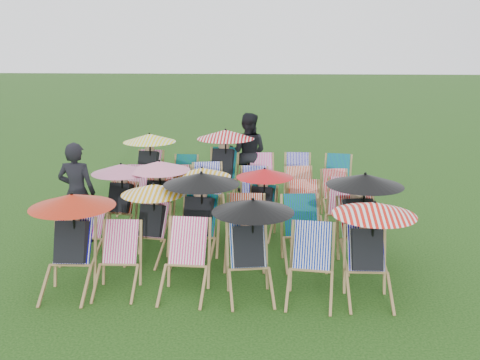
# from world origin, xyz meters

# --- Properties ---
(ground) EXTENTS (100.00, 100.00, 0.00)m
(ground) POSITION_xyz_m (0.00, 0.00, 0.00)
(ground) COLOR black
(ground) RESTS_ON ground
(deckchair_0) EXTENTS (1.11, 1.16, 1.32)m
(deckchair_0) POSITION_xyz_m (-1.90, -2.24, 0.70)
(deckchair_0) COLOR olive
(deckchair_0) RESTS_ON ground
(deckchair_1) EXTENTS (0.60, 0.82, 0.87)m
(deckchair_1) POSITION_xyz_m (-1.30, -2.19, 0.44)
(deckchair_1) COLOR olive
(deckchair_1) RESTS_ON ground
(deckchair_2) EXTENTS (0.66, 0.89, 0.94)m
(deckchair_2) POSITION_xyz_m (-0.39, -2.23, 0.47)
(deckchair_2) COLOR olive
(deckchair_2) RESTS_ON ground
(deckchair_3) EXTENTS (1.07, 1.16, 1.27)m
(deckchair_3) POSITION_xyz_m (0.47, -2.17, 0.67)
(deckchair_3) COLOR olive
(deckchair_3) RESTS_ON ground
(deckchair_4) EXTENTS (0.71, 0.92, 0.93)m
(deckchair_4) POSITION_xyz_m (1.25, -2.27, 0.46)
(deckchair_4) COLOR olive
(deckchair_4) RESTS_ON ground
(deckchair_5) EXTENTS (1.07, 1.11, 1.27)m
(deckchair_5) POSITION_xyz_m (1.99, -2.19, 0.67)
(deckchair_5) COLOR olive
(deckchair_5) RESTS_ON ground
(deckchair_6) EXTENTS (0.63, 0.81, 0.82)m
(deckchair_6) POSITION_xyz_m (-2.10, -1.17, 0.41)
(deckchair_6) COLOR olive
(deckchair_6) RESTS_ON ground
(deckchair_7) EXTENTS (0.98, 1.04, 1.16)m
(deckchair_7) POSITION_xyz_m (-1.11, -1.06, 0.61)
(deckchair_7) COLOR olive
(deckchair_7) RESTS_ON ground
(deckchair_8) EXTENTS (1.14, 1.21, 1.36)m
(deckchair_8) POSITION_xyz_m (-0.38, -1.10, 0.72)
(deckchair_8) COLOR olive
(deckchair_8) RESTS_ON ground
(deckchair_9) EXTENTS (0.66, 0.91, 0.96)m
(deckchair_9) POSITION_xyz_m (0.34, -1.10, 0.48)
(deckchair_9) COLOR olive
(deckchair_9) RESTS_ON ground
(deckchair_10) EXTENTS (0.73, 0.95, 0.96)m
(deckchair_10) POSITION_xyz_m (1.21, -1.08, 0.48)
(deckchair_10) COLOR olive
(deckchair_10) RESTS_ON ground
(deckchair_11) EXTENTS (1.14, 1.22, 1.35)m
(deckchair_11) POSITION_xyz_m (2.07, -1.02, 0.71)
(deckchair_11) COLOR olive
(deckchair_11) RESTS_ON ground
(deckchair_12) EXTENTS (1.02, 1.09, 1.21)m
(deckchair_12) POSITION_xyz_m (-1.92, 0.05, 0.64)
(deckchair_12) COLOR olive
(deckchair_12) RESTS_ON ground
(deckchair_13) EXTENTS (1.06, 1.12, 1.25)m
(deckchair_13) POSITION_xyz_m (-1.27, 0.12, 0.66)
(deckchair_13) COLOR olive
(deckchair_13) RESTS_ON ground
(deckchair_14) EXTENTS (0.99, 1.06, 1.17)m
(deckchair_14) POSITION_xyz_m (-0.49, 0.02, 0.62)
(deckchair_14) COLOR olive
(deckchair_14) RESTS_ON ground
(deckchair_15) EXTENTS (0.97, 1.04, 1.15)m
(deckchair_15) POSITION_xyz_m (0.54, 0.12, 0.61)
(deckchair_15) COLOR olive
(deckchair_15) RESTS_ON ground
(deckchair_16) EXTENTS (0.67, 0.89, 0.92)m
(deckchair_16) POSITION_xyz_m (1.30, 0.02, 0.46)
(deckchair_16) COLOR olive
(deckchair_16) RESTS_ON ground
(deckchair_17) EXTENTS (0.79, 0.99, 0.97)m
(deckchair_17) POSITION_xyz_m (1.92, -0.00, 0.48)
(deckchair_17) COLOR olive
(deckchair_17) RESTS_ON ground
(deckchair_18) EXTENTS (0.60, 0.82, 0.86)m
(deckchair_18) POSITION_xyz_m (-1.95, 1.24, 0.43)
(deckchair_18) COLOR olive
(deckchair_18) RESTS_ON ground
(deckchair_19) EXTENTS (0.71, 0.89, 0.88)m
(deckchair_19) POSITION_xyz_m (-1.09, 1.21, 0.44)
(deckchair_19) COLOR olive
(deckchair_19) RESTS_ON ground
(deckchair_20) EXTENTS (0.78, 0.98, 0.96)m
(deckchair_20) POSITION_xyz_m (-0.48, 1.13, 0.48)
(deckchair_20) COLOR olive
(deckchair_20) RESTS_ON ground
(deckchair_21) EXTENTS (0.58, 0.81, 0.87)m
(deckchair_21) POSITION_xyz_m (0.37, 1.24, 0.44)
(deckchair_21) COLOR olive
(deckchair_21) RESTS_ON ground
(deckchair_22) EXTENTS (0.72, 0.90, 0.89)m
(deckchair_22) POSITION_xyz_m (1.30, 1.22, 0.44)
(deckchair_22) COLOR olive
(deckchair_22) RESTS_ON ground
(deckchair_23) EXTENTS (0.65, 0.84, 0.85)m
(deckchair_23) POSITION_xyz_m (1.97, 1.19, 0.43)
(deckchair_23) COLOR olive
(deckchair_23) RESTS_ON ground
(deckchair_24) EXTENTS (1.13, 1.19, 1.34)m
(deckchair_24) POSITION_xyz_m (-1.98, 2.42, 0.71)
(deckchair_24) COLOR olive
(deckchair_24) RESTS_ON ground
(deckchair_25) EXTENTS (0.60, 0.81, 0.86)m
(deckchair_25) POSITION_xyz_m (-1.18, 2.37, 0.43)
(deckchair_25) COLOR olive
(deckchair_25) RESTS_ON ground
(deckchair_26) EXTENTS (1.22, 1.29, 1.45)m
(deckchair_26) POSITION_xyz_m (-0.34, 2.38, 0.76)
(deckchair_26) COLOR olive
(deckchair_26) RESTS_ON ground
(deckchair_27) EXTENTS (0.70, 0.91, 0.92)m
(deckchair_27) POSITION_xyz_m (0.50, 2.31, 0.46)
(deckchair_27) COLOR olive
(deckchair_27) RESTS_ON ground
(deckchair_28) EXTENTS (0.62, 0.86, 0.92)m
(deckchair_28) POSITION_xyz_m (1.26, 2.42, 0.46)
(deckchair_28) COLOR olive
(deckchair_28) RESTS_ON ground
(deckchair_29) EXTENTS (0.75, 0.94, 0.93)m
(deckchair_29) POSITION_xyz_m (2.07, 2.28, 0.46)
(deckchair_29) COLOR olive
(deckchair_29) RESTS_ON ground
(person_left) EXTENTS (0.63, 0.42, 1.68)m
(person_left) POSITION_xyz_m (-2.46, -0.41, 0.84)
(person_left) COLOR black
(person_left) RESTS_ON ground
(person_rear) EXTENTS (0.97, 0.82, 1.76)m
(person_rear) POSITION_xyz_m (0.17, 2.88, 0.88)
(person_rear) COLOR black
(person_rear) RESTS_ON ground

